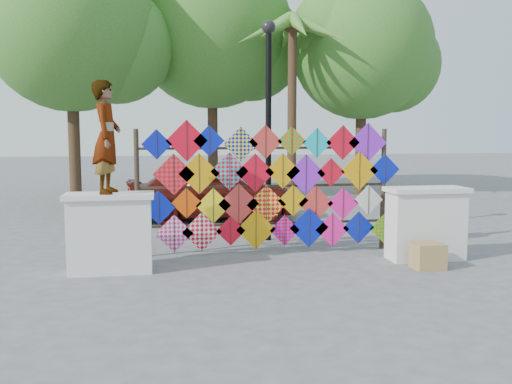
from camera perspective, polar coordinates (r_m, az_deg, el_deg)
ground at (r=9.91m, az=1.70°, el=-7.07°), size 80.00×80.00×0.00m
parapet_left at (r=9.43m, az=-14.37°, el=-3.93°), size 1.40×0.65×1.28m
parapet_right at (r=10.47m, az=16.61°, el=-2.99°), size 1.40×0.65×1.28m
kite_rack at (r=10.42m, az=1.35°, el=0.39°), size 4.93×0.24×2.46m
tree_west at (r=18.90m, az=-17.76°, el=15.43°), size 5.85×5.20×8.01m
tree_mid at (r=20.87m, az=-4.14°, el=15.92°), size 6.30×5.60×8.61m
tree_east at (r=20.41m, az=10.80°, el=13.81°), size 5.40×4.80×7.42m
palm_tree at (r=18.12m, az=3.67°, el=14.75°), size 3.62×3.62×5.83m
vendor_woman at (r=9.29m, az=-14.70°, el=5.33°), size 0.52×0.70×1.78m
sedan at (r=14.52m, az=-4.53°, el=0.12°), size 4.28×1.73×1.46m
lamppost at (r=11.67m, az=1.26°, el=8.27°), size 0.28×0.28×4.46m
cardboard_box_near at (r=9.87m, az=16.80°, el=-6.13°), size 0.48×0.43×0.43m
cardboard_box_far at (r=10.31m, az=16.69°, el=-5.98°), size 0.35×0.32×0.29m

